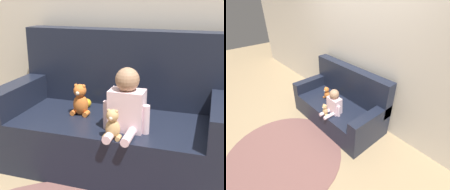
# 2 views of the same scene
# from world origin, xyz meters

# --- Properties ---
(ground_plane) EXTENTS (12.00, 12.00, 0.00)m
(ground_plane) POSITION_xyz_m (0.00, 0.00, 0.00)
(ground_plane) COLOR #9E8460
(couch) EXTENTS (1.66, 0.81, 0.98)m
(couch) POSITION_xyz_m (0.00, 0.08, 0.33)
(couch) COLOR black
(couch) RESTS_ON ground_plane
(person_baby) EXTENTS (0.31, 0.33, 0.42)m
(person_baby) POSITION_xyz_m (0.16, -0.21, 0.56)
(person_baby) COLOR silver
(person_baby) RESTS_ON couch
(teddy_bear_brown) EXTENTS (0.11, 0.09, 0.19)m
(teddy_bear_brown) POSITION_xyz_m (0.11, -0.36, 0.48)
(teddy_bear_brown) COLOR tan
(teddy_bear_brown) RESTS_ON couch
(plush_toy_side) EXTENTS (0.14, 0.11, 0.24)m
(plush_toy_side) POSITION_xyz_m (-0.24, -0.05, 0.50)
(plush_toy_side) COLOR orange
(plush_toy_side) RESTS_ON couch
(toy_ball) EXTENTS (0.07, 0.07, 0.07)m
(toy_ball) POSITION_xyz_m (-0.26, 0.12, 0.42)
(toy_ball) COLOR gold
(toy_ball) RESTS_ON couch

